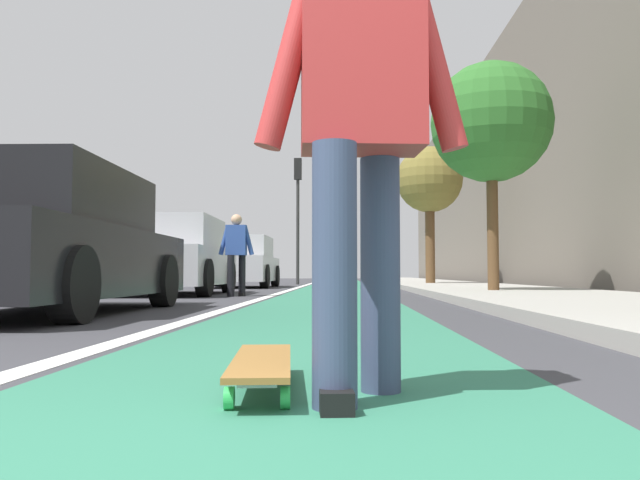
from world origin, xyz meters
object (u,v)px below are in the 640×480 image
object	(u,v)px
street_tree_mid	(491,123)
street_tree_far	(430,181)
traffic_light	(298,198)
parked_car_far	(240,263)
skater_person	(360,116)
parked_car_mid	(173,257)
skateboard	(262,364)
pedestrian_distant	(236,249)
parked_car_near	(42,244)

from	to	relation	value
street_tree_mid	street_tree_far	xyz separation A→B (m)	(8.19, -0.00, 0.16)
traffic_light	parked_car_far	bearing A→B (deg)	165.25
skater_person	parked_car_mid	world-z (taller)	skater_person
parked_car_mid	street_tree_mid	bearing A→B (deg)	-97.73
street_tree_mid	street_tree_far	world-z (taller)	street_tree_far
skateboard	parked_car_mid	xyz separation A→B (m)	(9.86, 3.06, 0.63)
street_tree_mid	pedestrian_distant	size ratio (longest dim) A/B	2.85
traffic_light	street_tree_mid	bearing A→B (deg)	-159.94
skater_person	parked_car_mid	distance (m)	10.57
street_tree_mid	street_tree_far	bearing A→B (deg)	-0.00
skateboard	parked_car_mid	world-z (taller)	parked_car_mid
parked_car_near	street_tree_far	size ratio (longest dim) A/B	0.99
traffic_light	street_tree_far	world-z (taller)	traffic_light
parked_car_mid	street_tree_far	distance (m)	9.85
parked_car_mid	street_tree_mid	xyz separation A→B (m)	(-0.81, -6.00, 2.40)
skateboard	street_tree_far	world-z (taller)	street_tree_far
skateboard	street_tree_far	bearing A→B (deg)	-9.70
skater_person	pedestrian_distant	xyz separation A→B (m)	(9.12, 2.00, -0.09)
skater_person	parked_car_near	xyz separation A→B (m)	(4.23, 3.16, -0.22)
traffic_light	street_tree_mid	distance (m)	12.85
parked_car_mid	pedestrian_distant	bearing A→B (deg)	-122.38
parked_car_far	street_tree_far	distance (m)	6.39
parked_car_near	traffic_light	xyz separation A→B (m)	(17.03, -1.36, 2.54)
parked_car_near	parked_car_far	size ratio (longest dim) A/B	1.06
parked_car_near	parked_car_far	xyz separation A→B (m)	(11.98, -0.03, 0.01)
skateboard	traffic_light	size ratio (longest dim) A/B	0.18
skater_person	traffic_light	xyz separation A→B (m)	(21.26, 1.81, 2.31)
street_tree_far	pedestrian_distant	bearing A→B (deg)	150.88
skater_person	pedestrian_distant	bearing A→B (deg)	12.39
skater_person	parked_car_far	xyz separation A→B (m)	(16.21, 3.14, -0.22)
parked_car_mid	street_tree_mid	size ratio (longest dim) A/B	0.96
skater_person	parked_car_near	bearing A→B (deg)	36.77
street_tree_mid	street_tree_far	distance (m)	8.19
skater_person	parked_car_mid	xyz separation A→B (m)	(10.01, 3.40, -0.21)
street_tree_mid	street_tree_far	size ratio (longest dim) A/B	0.97
parked_car_far	street_tree_mid	bearing A→B (deg)	-140.76
skateboard	parked_car_near	distance (m)	5.00
parked_car_near	parked_car_far	world-z (taller)	parked_car_far
parked_car_mid	pedestrian_distant	world-z (taller)	parked_car_mid
skateboard	pedestrian_distant	distance (m)	9.15
skater_person	street_tree_mid	world-z (taller)	street_tree_mid
traffic_light	street_tree_far	distance (m)	5.87
skater_person	traffic_light	size ratio (longest dim) A/B	0.35
skateboard	street_tree_mid	xyz separation A→B (m)	(9.04, -2.94, 3.03)
skateboard	skater_person	distance (m)	0.92
parked_car_near	traffic_light	size ratio (longest dim) A/B	0.91
street_tree_far	street_tree_mid	bearing A→B (deg)	180.00
parked_car_near	skater_person	bearing A→B (deg)	-143.23
traffic_light	street_tree_far	size ratio (longest dim) A/B	1.09
parked_car_near	street_tree_far	world-z (taller)	street_tree_far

